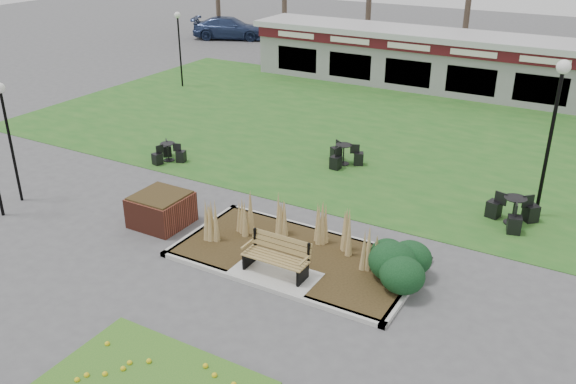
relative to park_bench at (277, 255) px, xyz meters
The scene contains 15 objects.
ground 0.64m from the park_bench, 90.00° to the right, with size 100.00×100.00×0.00m, color #515154.
lawn 11.77m from the park_bench, 90.00° to the left, with size 34.00×16.00×0.02m, color #22601E.
planting_bed 1.70m from the park_bench, 40.83° to the left, with size 6.75×3.40×1.27m.
park_bench is the anchor object (origin of this frame).
brick_planter 4.47m from the park_bench, behind, with size 1.50×1.50×0.95m.
food_pavilion 19.73m from the park_bench, 90.00° to the left, with size 24.60×3.40×2.90m.
lamp_post_mid_left 9.64m from the park_bench, behind, with size 0.32×0.32×3.82m.
lamp_post_mid_right 8.94m from the park_bench, 53.19° to the left, with size 0.39×0.39×4.74m.
lamp_post_far_left 19.45m from the park_bench, 135.90° to the left, with size 0.32×0.32×3.84m.
bistro_set_a 8.89m from the park_bench, 147.68° to the left, with size 1.25×1.23×0.68m.
bistro_set_b 7.86m from the park_bench, 102.98° to the left, with size 1.41×1.28×0.75m.
bistro_set_d 7.45m from the park_bench, 52.33° to the left, with size 1.51×1.51×0.83m.
car_silver 30.22m from the park_bench, 117.72° to the left, with size 1.46×3.64×1.24m, color silver.
car_black 23.19m from the park_bench, 116.50° to the left, with size 1.35×3.87×1.28m, color black.
car_blue 32.34m from the park_bench, 126.94° to the left, with size 2.17×5.35×1.55m, color navy.
Camera 1 is at (6.78, -11.00, 8.33)m, focal length 38.00 mm.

